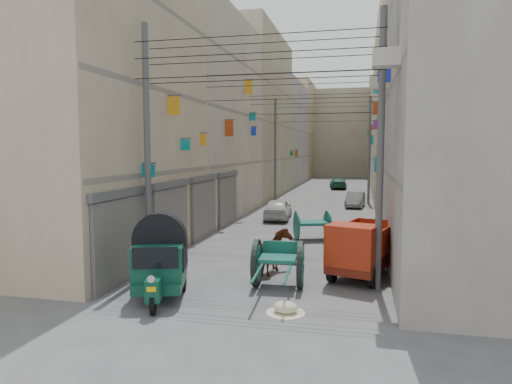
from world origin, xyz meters
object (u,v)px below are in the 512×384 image
(second_cart, at_px, (312,224))
(feed_sack, at_px, (286,307))
(distant_car_green, at_px, (338,183))
(horse, at_px, (275,252))
(mini_truck, at_px, (360,252))
(auto_rickshaw, at_px, (160,260))
(tonga_cart, at_px, (278,263))
(distant_car_grey, at_px, (355,200))
(distant_car_white, at_px, (278,209))

(second_cart, distance_m, feed_sack, 9.46)
(distant_car_green, bearing_deg, horse, 83.05)
(mini_truck, height_order, second_cart, mini_truck)
(mini_truck, bearing_deg, auto_rickshaw, -132.61)
(auto_rickshaw, xyz_separation_m, horse, (2.56, 3.18, -0.35))
(mini_truck, xyz_separation_m, feed_sack, (-1.77, -3.47, -0.72))
(tonga_cart, xyz_separation_m, distant_car_grey, (1.92, 19.83, -0.20))
(second_cart, xyz_separation_m, horse, (-0.60, -5.87, 0.00))
(distant_car_grey, xyz_separation_m, distant_car_green, (-1.99, 15.10, 0.03))
(tonga_cart, xyz_separation_m, feed_sack, (0.57, -2.10, -0.58))
(auto_rickshaw, bearing_deg, distant_car_grey, 60.55)
(distant_car_green, bearing_deg, mini_truck, 87.70)
(distant_car_white, bearing_deg, mini_truck, 107.71)
(auto_rickshaw, height_order, distant_car_white, auto_rickshaw)
(tonga_cart, bearing_deg, distant_car_grey, 80.53)
(feed_sack, bearing_deg, distant_car_white, 101.12)
(second_cart, xyz_separation_m, distant_car_white, (-2.59, 5.60, -0.09))
(auto_rickshaw, relative_size, distant_car_grey, 0.81)
(tonga_cart, height_order, distant_car_grey, tonga_cart)
(auto_rickshaw, xyz_separation_m, second_cart, (3.16, 9.05, -0.35))
(horse, distance_m, distant_car_grey, 18.51)
(second_cart, distance_m, distant_car_white, 6.17)
(tonga_cart, xyz_separation_m, mini_truck, (2.33, 1.37, 0.15))
(feed_sack, distance_m, horse, 3.74)
(second_cart, bearing_deg, horse, -115.10)
(tonga_cart, bearing_deg, mini_truck, 26.44)
(second_cart, height_order, distant_car_white, second_cart)
(tonga_cart, bearing_deg, distant_car_green, 86.17)
(mini_truck, bearing_deg, second_cart, 126.83)
(feed_sack, bearing_deg, auto_rickshaw, 173.62)
(second_cart, relative_size, distant_car_white, 0.51)
(auto_rickshaw, bearing_deg, distant_car_white, 71.07)
(second_cart, bearing_deg, auto_rickshaw, -128.55)
(horse, bearing_deg, auto_rickshaw, 59.52)
(tonga_cart, bearing_deg, second_cart, 84.46)
(horse, bearing_deg, distant_car_white, -71.70)
(mini_truck, bearing_deg, tonga_cart, -132.42)
(feed_sack, bearing_deg, distant_car_grey, 86.48)
(second_cart, distance_m, distant_car_grey, 12.61)
(feed_sack, bearing_deg, horse, 105.08)
(horse, distance_m, distant_car_green, 33.46)
(mini_truck, bearing_deg, horse, -164.85)
(distant_car_grey, bearing_deg, second_cart, -92.89)
(mini_truck, distance_m, feed_sack, 3.96)
(auto_rickshaw, xyz_separation_m, distant_car_green, (2.89, 36.64, -0.49))
(auto_rickshaw, height_order, tonga_cart, auto_rickshaw)
(distant_car_white, xyz_separation_m, distant_car_green, (2.32, 21.99, -0.05))
(tonga_cart, relative_size, mini_truck, 0.90)
(mini_truck, xyz_separation_m, horse, (-2.73, 0.10, -0.17))
(second_cart, bearing_deg, distant_car_green, 71.30)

